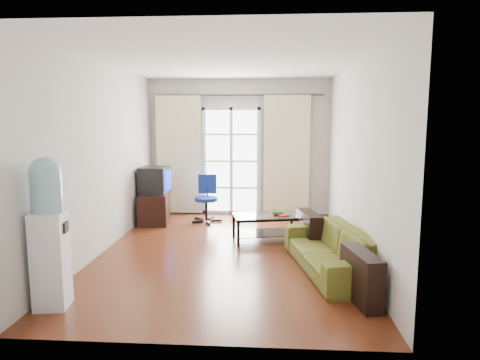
% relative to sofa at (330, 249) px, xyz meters
% --- Properties ---
extents(floor, '(5.20, 5.20, 0.00)m').
position_rel_sofa_xyz_m(floor, '(-1.39, 0.67, -0.28)').
color(floor, brown).
rests_on(floor, ground).
extents(ceiling, '(5.20, 5.20, 0.00)m').
position_rel_sofa_xyz_m(ceiling, '(-1.39, 0.67, 2.42)').
color(ceiling, white).
rests_on(ceiling, wall_back).
extents(wall_back, '(3.60, 0.02, 2.70)m').
position_rel_sofa_xyz_m(wall_back, '(-1.39, 3.27, 1.07)').
color(wall_back, silver).
rests_on(wall_back, floor).
extents(wall_front, '(3.60, 0.02, 2.70)m').
position_rel_sofa_xyz_m(wall_front, '(-1.39, -1.93, 1.07)').
color(wall_front, silver).
rests_on(wall_front, floor).
extents(wall_left, '(0.02, 5.20, 2.70)m').
position_rel_sofa_xyz_m(wall_left, '(-3.19, 0.67, 1.07)').
color(wall_left, silver).
rests_on(wall_left, floor).
extents(wall_right, '(0.02, 5.20, 2.70)m').
position_rel_sofa_xyz_m(wall_right, '(0.41, 0.67, 1.07)').
color(wall_right, silver).
rests_on(wall_right, floor).
extents(french_door, '(1.16, 0.06, 2.15)m').
position_rel_sofa_xyz_m(french_door, '(-1.54, 3.21, 0.80)').
color(french_door, white).
rests_on(french_door, wall_back).
extents(curtain_rod, '(3.30, 0.04, 0.04)m').
position_rel_sofa_xyz_m(curtain_rod, '(-1.39, 3.17, 2.10)').
color(curtain_rod, '#4C3F2D').
rests_on(curtain_rod, wall_back).
extents(curtain_left, '(0.90, 0.07, 2.35)m').
position_rel_sofa_xyz_m(curtain_left, '(-2.59, 3.15, 0.92)').
color(curtain_left, '#F0ECC1').
rests_on(curtain_left, curtain_rod).
extents(curtain_right, '(0.90, 0.07, 2.35)m').
position_rel_sofa_xyz_m(curtain_right, '(-0.44, 3.15, 0.92)').
color(curtain_right, '#F0ECC1').
rests_on(curtain_right, curtain_rod).
extents(radiator, '(0.64, 0.12, 0.64)m').
position_rel_sofa_xyz_m(radiator, '(-0.59, 3.17, 0.05)').
color(radiator, '#9A999C').
rests_on(radiator, floor).
extents(sofa, '(2.18, 1.47, 0.55)m').
position_rel_sofa_xyz_m(sofa, '(0.00, 0.00, 0.00)').
color(sofa, olive).
rests_on(sofa, floor).
extents(coffee_table, '(1.13, 0.79, 0.42)m').
position_rel_sofa_xyz_m(coffee_table, '(-0.82, 1.29, -0.01)').
color(coffee_table, silver).
rests_on(coffee_table, floor).
extents(bowl, '(0.34, 0.34, 0.05)m').
position_rel_sofa_xyz_m(bowl, '(-0.66, 1.37, 0.17)').
color(bowl, green).
rests_on(bowl, coffee_table).
extents(book, '(0.40, 0.40, 0.02)m').
position_rel_sofa_xyz_m(book, '(-0.65, 1.23, 0.15)').
color(book, maroon).
rests_on(book, coffee_table).
extents(remote, '(0.17, 0.12, 0.02)m').
position_rel_sofa_xyz_m(remote, '(-0.63, 1.25, 0.15)').
color(remote, black).
rests_on(remote, coffee_table).
extents(tv_stand, '(0.61, 0.83, 0.56)m').
position_rel_sofa_xyz_m(tv_stand, '(-2.91, 2.33, 0.00)').
color(tv_stand, black).
rests_on(tv_stand, floor).
extents(crt_tv, '(0.55, 0.54, 0.48)m').
position_rel_sofa_xyz_m(crt_tv, '(-2.91, 2.35, 0.53)').
color(crt_tv, black).
rests_on(crt_tv, tv_stand).
extents(task_chair, '(0.60, 0.60, 0.87)m').
position_rel_sofa_xyz_m(task_chair, '(-1.95, 2.51, -0.02)').
color(task_chair, black).
rests_on(task_chair, floor).
extents(water_cooler, '(0.37, 0.36, 1.55)m').
position_rel_sofa_xyz_m(water_cooler, '(-2.99, -1.28, 0.53)').
color(water_cooler, silver).
rests_on(water_cooler, floor).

